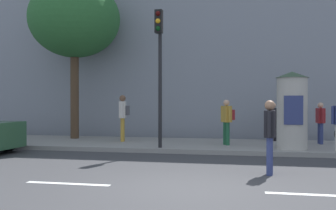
% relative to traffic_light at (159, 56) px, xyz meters
% --- Properties ---
extents(ground_plane, '(80.00, 80.00, 0.00)m').
position_rel_traffic_light_xyz_m(ground_plane, '(1.70, -5.24, -3.16)').
color(ground_plane, '#38383A').
extents(sidewalk_curb, '(36.00, 4.00, 0.15)m').
position_rel_traffic_light_xyz_m(sidewalk_curb, '(1.70, 1.76, -3.09)').
color(sidewalk_curb, gray).
rests_on(sidewalk_curb, ground_plane).
extents(lane_markings, '(25.80, 0.16, 0.01)m').
position_rel_traffic_light_xyz_m(lane_markings, '(1.70, -5.24, -3.16)').
color(lane_markings, silver).
rests_on(lane_markings, ground_plane).
extents(building_backdrop, '(36.00, 5.00, 8.94)m').
position_rel_traffic_light_xyz_m(building_backdrop, '(1.70, 6.76, 1.30)').
color(building_backdrop, gray).
rests_on(building_backdrop, ground_plane).
extents(traffic_light, '(0.24, 0.45, 4.50)m').
position_rel_traffic_light_xyz_m(traffic_light, '(0.00, 0.00, 0.00)').
color(traffic_light, black).
rests_on(traffic_light, sidewalk_curb).
extents(poster_column, '(1.05, 1.05, 2.48)m').
position_rel_traffic_light_xyz_m(poster_column, '(4.23, 0.58, -1.75)').
color(poster_column, '#B2ADA3').
rests_on(poster_column, sidewalk_curb).
extents(street_tree, '(3.74, 3.74, 6.52)m').
position_rel_traffic_light_xyz_m(street_tree, '(-4.20, 2.62, 1.89)').
color(street_tree, '#4C3826').
rests_on(street_tree, sidewalk_curb).
extents(pedestrian_in_red_top, '(0.28, 0.61, 1.70)m').
position_rel_traffic_light_xyz_m(pedestrian_in_red_top, '(3.37, -3.37, -2.16)').
color(pedestrian_in_red_top, navy).
rests_on(pedestrian_in_red_top, ground_plane).
extents(pedestrian_with_backpack, '(0.50, 0.52, 1.59)m').
position_rel_traffic_light_xyz_m(pedestrian_with_backpack, '(2.12, 1.39, -2.08)').
color(pedestrian_with_backpack, '#1E5938').
rests_on(pedestrian_with_backpack, sidewalk_curb).
extents(pedestrian_in_light_jacket, '(0.50, 0.50, 1.47)m').
position_rel_traffic_light_xyz_m(pedestrian_in_light_jacket, '(3.78, 3.20, -2.15)').
color(pedestrian_in_light_jacket, black).
rests_on(pedestrian_in_light_jacket, sidewalk_curb).
extents(pedestrian_tallest, '(0.28, 0.62, 1.49)m').
position_rel_traffic_light_xyz_m(pedestrian_tallest, '(5.38, 2.39, -2.15)').
color(pedestrian_tallest, navy).
rests_on(pedestrian_tallest, sidewalk_curb).
extents(pedestrian_with_bag, '(0.45, 0.62, 1.77)m').
position_rel_traffic_light_xyz_m(pedestrian_with_bag, '(-1.85, 1.85, -1.95)').
color(pedestrian_with_bag, '#B78C33').
rests_on(pedestrian_with_bag, sidewalk_curb).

